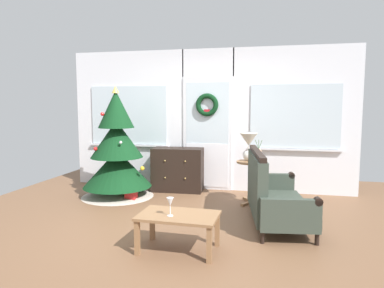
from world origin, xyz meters
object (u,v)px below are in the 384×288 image
Objects in this scene: dresser_cabinet at (178,170)px; coffee_table at (178,220)px; wine_glass at (170,203)px; gift_box at (131,195)px; flower_vase at (258,155)px; christmas_tree at (117,154)px; settee_sofa at (271,195)px; side_table at (252,173)px; table_lamp at (249,143)px.

dresser_cabinet is 2.64m from coffee_table.
gift_box is (-1.20, 1.84, -0.45)m from wine_glass.
flower_vase is 2.20m from wine_glass.
christmas_tree is 2.54m from wine_glass.
dresser_cabinet is 1.08× the size of coffee_table.
christmas_tree reaches higher than dresser_cabinet.
flower_vase reaches higher than settee_sofa.
christmas_tree is 5.32× the size of flower_vase.
settee_sofa is 0.95m from side_table.
flower_vase reaches higher than dresser_cabinet.
coffee_table is 4.38× the size of wine_glass.
wine_glass is at bearing -130.85° from settee_sofa.
dresser_cabinet is at bearing 103.35° from wine_glass.
settee_sofa is 0.95m from flower_vase.
coffee_table is at bearing -108.07° from side_table.
coffee_table is at bearing -111.18° from flower_vase.
side_table is at bearing -33.69° from table_lamp.
dresser_cabinet is at bearing 33.29° from christmas_tree.
christmas_tree is 2.55m from coffee_table.
dresser_cabinet is 1.02m from gift_box.
settee_sofa is 3.68× the size of table_lamp.
wine_glass is (0.62, -2.61, 0.15)m from dresser_cabinet.
dresser_cabinet is 2.63× the size of flower_vase.
christmas_tree is at bearing 129.17° from coffee_table.
table_lamp is (1.29, -0.49, 0.56)m from dresser_cabinet.
table_lamp reaches higher than coffee_table.
gift_box is (-2.03, -0.19, -0.70)m from flower_vase.
flower_vase is 2.14m from coffee_table.
side_table is (1.35, -0.53, 0.09)m from dresser_cabinet.
settee_sofa reaches higher than wine_glass.
flower_vase is (-0.20, 0.84, 0.41)m from settee_sofa.
side_table is (2.25, 0.06, -0.24)m from christmas_tree.
dresser_cabinet is 4.71× the size of wine_glass.
wine_glass is at bearing -76.65° from dresser_cabinet.
settee_sofa reaches higher than dresser_cabinet.
gift_box is at bearing -126.77° from dresser_cabinet.
wine_glass reaches higher than gift_box.
christmas_tree reaches higher than side_table.
flower_vase is at bearing 5.24° from gift_box.
side_table is at bearing 108.61° from settee_sofa.
dresser_cabinet is (0.90, 0.59, -0.33)m from christmas_tree.
wine_glass is at bearing -107.40° from table_lamp.
table_lamp is at bearing 72.60° from wine_glass.
christmas_tree is 2.18× the size of coffee_table.
gift_box is (-2.23, 0.65, -0.29)m from settee_sofa.
flower_vase reaches higher than side_table.
side_table is at bearing 7.28° from gift_box.
gift_box is at bearing -172.72° from side_table.
christmas_tree reaches higher than flower_vase.
wine_glass is (-0.73, -2.08, 0.06)m from side_table.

